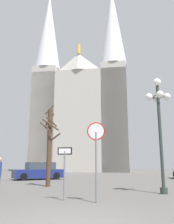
% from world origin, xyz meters
% --- Properties ---
extents(ground_plane, '(120.00, 120.00, 0.00)m').
position_xyz_m(ground_plane, '(0.00, 0.00, 0.00)').
color(ground_plane, '#514F4C').
extents(cathedral, '(18.33, 14.26, 36.38)m').
position_xyz_m(cathedral, '(-2.99, 39.14, 11.77)').
color(cathedral, '#ADA89E').
rests_on(cathedral, ground).
extents(stop_sign, '(0.71, 0.12, 3.04)m').
position_xyz_m(stop_sign, '(0.57, 3.11, 2.09)').
color(stop_sign, slate).
rests_on(stop_sign, ground).
extents(one_way_arrow_sign, '(0.61, 0.11, 2.09)m').
position_xyz_m(one_way_arrow_sign, '(-0.74, 3.60, 1.36)').
color(one_way_arrow_sign, slate).
rests_on(one_way_arrow_sign, ground).
extents(street_lamp, '(1.29, 1.29, 5.85)m').
position_xyz_m(street_lamp, '(3.75, 5.99, 3.93)').
color(street_lamp, '#2D3833').
rests_on(street_lamp, ground).
extents(bare_tree, '(1.35, 1.45, 5.40)m').
position_xyz_m(bare_tree, '(-2.67, 9.36, 2.70)').
color(bare_tree, '#473323').
rests_on(bare_tree, ground).
extents(parked_car_far_navy, '(4.70, 3.88, 1.55)m').
position_xyz_m(parked_car_far_navy, '(-5.09, 16.13, 0.72)').
color(parked_car_far_navy, navy).
rests_on(parked_car_far_navy, ground).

